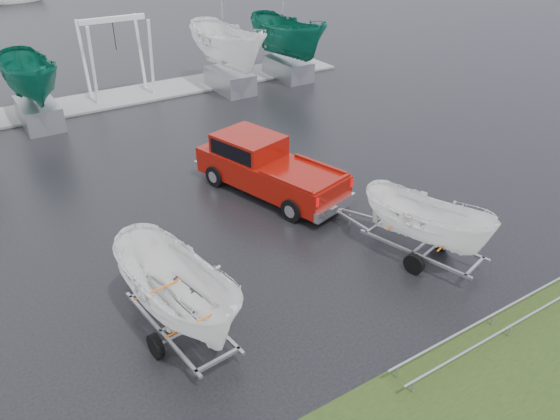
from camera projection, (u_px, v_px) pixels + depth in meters
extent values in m
plane|color=black|center=(190.00, 212.00, 18.51)|extent=(120.00, 120.00, 0.00)
cube|color=gray|center=(84.00, 104.00, 27.98)|extent=(30.00, 3.00, 0.12)
cube|color=maroon|center=(270.00, 173.00, 19.30)|extent=(3.40, 6.02, 0.93)
cube|color=maroon|center=(249.00, 146.00, 19.53)|extent=(2.35, 2.66, 0.84)
cube|color=black|center=(249.00, 145.00, 19.50)|extent=(2.31, 2.43, 0.54)
cube|color=silver|center=(335.00, 208.00, 17.76)|extent=(1.96, 0.69, 0.34)
cylinder|color=black|center=(216.00, 176.00, 19.98)|extent=(0.49, 0.84, 0.79)
cylinder|color=black|center=(252.00, 160.00, 21.18)|extent=(0.49, 0.84, 0.79)
cylinder|color=black|center=(292.00, 210.00, 17.81)|extent=(0.49, 0.84, 0.79)
cylinder|color=black|center=(328.00, 190.00, 19.01)|extent=(0.49, 0.84, 0.79)
cube|color=gray|center=(413.00, 253.00, 15.57)|extent=(1.02, 3.49, 0.08)
cube|color=gray|center=(432.00, 238.00, 16.27)|extent=(1.02, 3.49, 0.08)
cylinder|color=gray|center=(428.00, 252.00, 15.88)|extent=(1.56, 0.50, 0.08)
cylinder|color=black|center=(414.00, 264.00, 15.36)|extent=(0.33, 0.63, 0.60)
cylinder|color=black|center=(441.00, 241.00, 16.39)|extent=(0.33, 0.63, 0.60)
imported|color=white|center=(433.00, 182.00, 14.88)|extent=(1.88, 1.91, 4.06)
cube|color=orange|center=(401.00, 220.00, 16.11)|extent=(1.51, 0.45, 0.03)
cube|color=orange|center=(451.00, 239.00, 15.18)|extent=(1.51, 0.45, 0.03)
cube|color=gray|center=(161.00, 332.00, 12.76)|extent=(0.46, 3.59, 0.08)
cube|color=gray|center=(201.00, 312.00, 13.36)|extent=(0.46, 3.59, 0.08)
cylinder|color=gray|center=(186.00, 331.00, 13.00)|extent=(1.60, 0.25, 0.08)
cylinder|color=black|center=(156.00, 346.00, 12.57)|extent=(0.24, 0.62, 0.60)
cylinder|color=black|center=(214.00, 317.00, 13.43)|extent=(0.24, 0.62, 0.60)
imported|color=white|center=(171.00, 238.00, 11.86)|extent=(1.96, 2.00, 4.71)
cube|color=orange|center=(163.00, 287.00, 13.33)|extent=(1.55, 0.21, 0.03)
cube|color=orange|center=(197.00, 322.00, 12.24)|extent=(1.55, 0.21, 0.03)
cylinder|color=silver|center=(93.00, 68.00, 26.68)|extent=(0.16, 0.58, 3.99)
cylinder|color=silver|center=(84.00, 60.00, 27.85)|extent=(0.16, 0.58, 3.99)
cylinder|color=silver|center=(151.00, 59.00, 28.08)|extent=(0.16, 0.58, 3.99)
cylinder|color=silver|center=(141.00, 53.00, 29.24)|extent=(0.16, 0.58, 3.99)
cube|color=silver|center=(112.00, 19.00, 26.96)|extent=(3.30, 0.25, 0.25)
cube|color=gray|center=(39.00, 113.00, 25.26)|extent=(1.60, 3.20, 1.10)
imported|color=#0D5E47|center=(21.00, 37.00, 23.54)|extent=(2.18, 2.24, 5.79)
cube|color=gray|center=(230.00, 81.00, 29.72)|extent=(1.60, 3.20, 1.10)
imported|color=white|center=(226.00, 5.00, 27.77)|extent=(2.52, 2.59, 6.70)
cube|color=gray|center=(288.00, 69.00, 31.79)|extent=(1.60, 3.20, 1.10)
cylinder|color=gray|center=(511.00, 326.00, 13.09)|extent=(7.00, 0.06, 0.06)
cylinder|color=gray|center=(494.00, 314.00, 13.45)|extent=(7.00, 0.06, 0.06)
imported|color=white|center=(18.00, 2.00, 54.86)|extent=(2.40, 2.35, 5.65)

